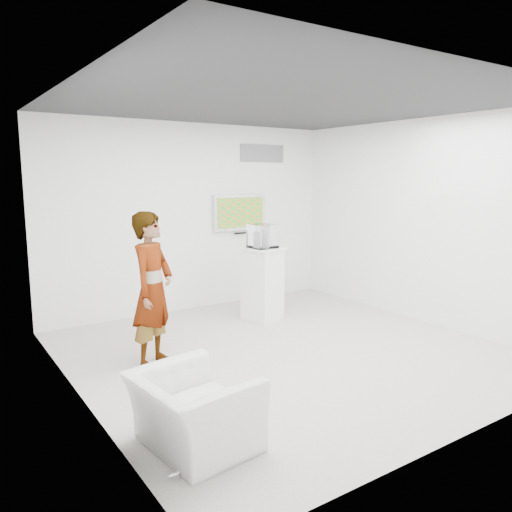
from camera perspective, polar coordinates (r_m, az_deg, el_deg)
name	(u,v)px	position (r m, az deg, el deg)	size (l,w,h in m)	color
room	(287,232)	(6.04, 3.60, 2.79)	(5.01, 5.01, 3.00)	beige
tv	(239,212)	(8.52, -1.92, 5.00)	(1.00, 0.08, 0.60)	silver
logo_decal	(262,153)	(8.82, 0.73, 11.64)	(0.90, 0.02, 0.30)	slate
person	(153,290)	(5.80, -11.74, -3.78)	(0.65, 0.43, 1.78)	white
armchair	(193,411)	(4.20, -7.16, -17.19)	(0.94, 0.82, 0.61)	white
pedestal	(262,284)	(7.58, 0.74, -3.18)	(0.53, 0.53, 1.10)	white
floor_uplight	(257,292)	(8.81, 0.10, -4.18)	(0.17, 0.17, 0.27)	silver
vitrine	(263,236)	(7.46, 0.75, 2.28)	(0.35, 0.35, 0.35)	white
console	(263,240)	(7.46, 0.75, 1.86)	(0.06, 0.18, 0.24)	white
wii_remote	(149,225)	(5.97, -12.12, 3.50)	(0.03, 0.14, 0.03)	white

